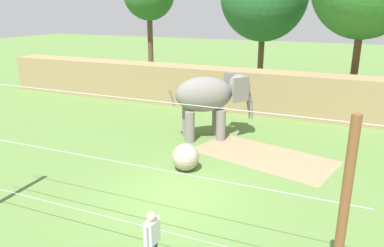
# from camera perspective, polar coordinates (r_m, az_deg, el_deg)

# --- Properties ---
(ground_plane) EXTENTS (120.00, 120.00, 0.00)m
(ground_plane) POSITION_cam_1_polar(r_m,az_deg,el_deg) (12.58, -2.37, -10.95)
(ground_plane) COLOR #5B7F3D
(dirt_patch) EXTENTS (6.29, 4.23, 0.01)m
(dirt_patch) POSITION_cam_1_polar(r_m,az_deg,el_deg) (15.95, 10.85, -4.90)
(dirt_patch) COLOR #937F5B
(dirt_patch) RESTS_ON ground
(embankment_wall) EXTENTS (36.00, 1.80, 2.44)m
(embankment_wall) POSITION_cam_1_polar(r_m,az_deg,el_deg) (22.30, 10.20, 4.83)
(embankment_wall) COLOR #997F56
(embankment_wall) RESTS_ON ground
(elephant) EXTENTS (3.64, 3.01, 3.01)m
(elephant) POSITION_cam_1_polar(r_m,az_deg,el_deg) (17.30, 2.84, 4.10)
(elephant) COLOR gray
(elephant) RESTS_ON ground
(enrichment_ball) EXTENTS (1.04, 1.04, 1.04)m
(enrichment_ball) POSITION_cam_1_polar(r_m,az_deg,el_deg) (14.20, -1.00, -5.17)
(enrichment_ball) COLOR tan
(enrichment_ball) RESTS_ON ground
(cable_fence) EXTENTS (11.05, 0.19, 4.17)m
(cable_fence) POSITION_cam_1_polar(r_m,az_deg,el_deg) (9.32, -10.54, -7.49)
(cable_fence) COLOR brown
(cable_fence) RESTS_ON ground
(zookeeper) EXTENTS (0.25, 0.59, 1.67)m
(zookeeper) POSITION_cam_1_polar(r_m,az_deg,el_deg) (8.87, -6.11, -17.42)
(zookeeper) COLOR #33384C
(zookeeper) RESTS_ON ground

